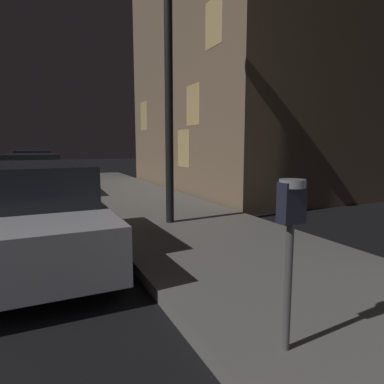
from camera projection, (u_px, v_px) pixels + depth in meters
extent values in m
cylinder|color=#59595B|center=(288.00, 288.00, 2.52)|extent=(0.06, 0.06, 0.99)
cube|color=#232838|center=(292.00, 203.00, 2.43)|extent=(0.19, 0.11, 0.30)
cylinder|color=#999EA5|center=(292.00, 183.00, 2.41)|extent=(0.19, 0.19, 0.06)
cube|color=black|center=(286.00, 198.00, 2.40)|extent=(0.01, 0.08, 0.11)
cube|color=#B7B7BF|center=(36.00, 220.00, 5.10)|extent=(1.75, 4.57, 0.64)
cube|color=#1E2328|center=(33.00, 182.00, 5.05)|extent=(1.54, 2.51, 0.56)
cylinder|color=black|center=(84.00, 214.00, 6.78)|extent=(0.22, 0.66, 0.66)
cylinder|color=black|center=(115.00, 255.00, 4.24)|extent=(0.22, 0.66, 0.66)
cube|color=#19592D|center=(34.00, 182.00, 10.36)|extent=(1.91, 4.65, 0.64)
cube|color=#1E2328|center=(33.00, 163.00, 10.21)|extent=(1.60, 2.20, 0.56)
cylinder|color=black|center=(8.00, 186.00, 11.36)|extent=(0.25, 0.67, 0.66)
cylinder|color=black|center=(63.00, 184.00, 12.03)|extent=(0.25, 0.67, 0.66)
cylinder|color=black|center=(67.00, 194.00, 9.44)|extent=(0.25, 0.67, 0.66)
cube|color=navy|center=(33.00, 168.00, 16.47)|extent=(1.78, 4.59, 0.64)
cube|color=#1E2328|center=(33.00, 156.00, 16.29)|extent=(1.56, 2.48, 0.56)
cylinder|color=black|center=(15.00, 172.00, 17.40)|extent=(0.22, 0.66, 0.66)
cylinder|color=black|center=(52.00, 170.00, 18.15)|extent=(0.22, 0.66, 0.66)
cylinder|color=black|center=(12.00, 176.00, 14.86)|extent=(0.22, 0.66, 0.66)
cylinder|color=black|center=(55.00, 175.00, 15.60)|extent=(0.22, 0.66, 0.66)
cylinder|color=black|center=(169.00, 94.00, 6.48)|extent=(0.16, 0.16, 5.07)
cube|color=#8C7259|center=(263.00, 63.00, 13.03)|extent=(7.74, 9.09, 9.66)
cube|color=#F2D17F|center=(214.00, 22.00, 8.69)|extent=(0.06, 0.90, 1.20)
cube|color=#F2D17F|center=(144.00, 116.00, 14.51)|extent=(0.06, 0.90, 1.20)
cube|color=#F2D17F|center=(194.00, 105.00, 10.08)|extent=(0.06, 0.90, 1.20)
cube|color=#F2D17F|center=(184.00, 148.00, 10.90)|extent=(0.06, 0.90, 1.20)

